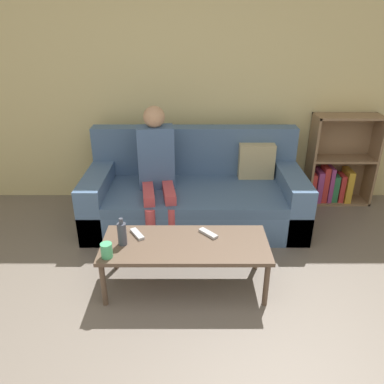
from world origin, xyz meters
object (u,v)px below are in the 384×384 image
at_px(tv_remote_0, 210,233).
at_px(tv_remote_1, 139,234).
at_px(cup_near, 108,250).
at_px(bookshelf, 338,169).
at_px(coffee_table, 187,247).
at_px(person_adult, 158,163).
at_px(couch, 197,195).
at_px(bottle, 124,233).

bearing_deg(tv_remote_0, tv_remote_1, 139.21).
xyz_separation_m(cup_near, tv_remote_1, (0.17, 0.28, -0.04)).
relative_size(bookshelf, tv_remote_0, 6.22).
distance_m(cup_near, tv_remote_0, 0.78).
bearing_deg(coffee_table, person_adult, 106.55).
bearing_deg(cup_near, couch, 63.01).
bearing_deg(bottle, couch, 63.02).
height_order(couch, person_adult, person_adult).
relative_size(couch, coffee_table, 1.70).
xyz_separation_m(couch, cup_near, (-0.63, -1.23, 0.16)).
bearing_deg(couch, bookshelf, 16.16).
bearing_deg(bottle, cup_near, -117.04).
relative_size(cup_near, tv_remote_0, 0.68).
bearing_deg(coffee_table, tv_remote_0, 33.68).
height_order(person_adult, tv_remote_1, person_adult).
bearing_deg(bookshelf, tv_remote_0, -136.61).
bearing_deg(tv_remote_1, cup_near, -152.55).
xyz_separation_m(cup_near, bottle, (0.08, 0.16, 0.04)).
bearing_deg(tv_remote_0, couch, 53.81).
relative_size(person_adult, bottle, 5.46).
bearing_deg(couch, person_adult, -165.11).
bearing_deg(coffee_table, bottle, -178.17).
bearing_deg(person_adult, cup_near, -111.29).
relative_size(bookshelf, coffee_table, 0.80).
xyz_separation_m(coffee_table, person_adult, (-0.28, 0.96, 0.31)).
bearing_deg(couch, coffee_table, -94.62).
bearing_deg(couch, tv_remote_0, -84.45).
xyz_separation_m(couch, bookshelf, (1.56, 0.45, 0.10)).
bearing_deg(cup_near, bookshelf, 37.58).
height_order(tv_remote_1, bottle, bottle).
bearing_deg(bottle, coffee_table, 1.83).
relative_size(couch, cup_near, 19.60).
xyz_separation_m(bookshelf, tv_remote_0, (-1.47, -1.39, 0.02)).
height_order(bookshelf, bottle, bookshelf).
bearing_deg(person_adult, tv_remote_1, -104.26).
bearing_deg(person_adult, bookshelf, 7.43).
xyz_separation_m(couch, tv_remote_0, (0.09, -0.94, 0.12)).
height_order(coffee_table, bottle, bottle).
relative_size(tv_remote_0, bottle, 0.74).
xyz_separation_m(person_adult, tv_remote_1, (-0.09, -0.85, -0.26)).
xyz_separation_m(couch, coffee_table, (-0.09, -1.05, 0.07)).
xyz_separation_m(couch, tv_remote_1, (-0.46, -0.95, 0.12)).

